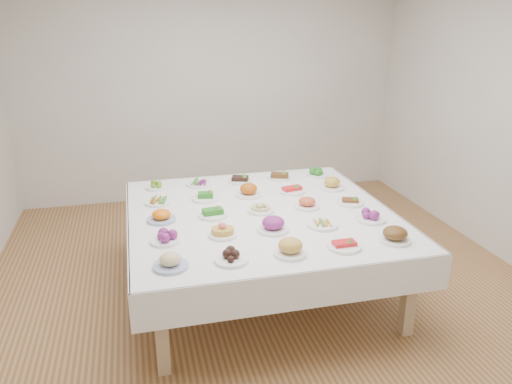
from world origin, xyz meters
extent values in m
plane|color=#A67545|center=(0.00, 0.00, 0.00)|extent=(5.00, 5.00, 0.00)
cube|color=silver|center=(0.00, 2.50, 1.40)|extent=(5.00, 0.02, 2.80)
cube|color=silver|center=(0.00, -2.50, 1.40)|extent=(5.00, 0.02, 2.80)
cube|color=white|center=(-0.04, -0.13, 0.72)|extent=(2.22, 2.22, 0.06)
cube|color=white|center=(-0.04, 0.98, 0.61)|extent=(2.24, 0.01, 0.28)
cube|color=white|center=(-0.04, -1.24, 0.61)|extent=(2.24, 0.02, 0.28)
cube|color=white|center=(1.07, -0.13, 0.61)|extent=(0.02, 2.24, 0.28)
cube|color=white|center=(-1.15, -0.13, 0.61)|extent=(0.02, 2.24, 0.28)
cube|color=tan|center=(-0.97, -1.06, 0.34)|extent=(0.09, 0.09, 0.69)
cube|color=tan|center=(0.89, -1.06, 0.34)|extent=(0.09, 0.09, 0.69)
cube|color=tan|center=(-0.97, 0.80, 0.34)|extent=(0.09, 0.09, 0.69)
cube|color=tan|center=(0.89, 0.80, 0.34)|extent=(0.09, 0.09, 0.69)
cylinder|color=#4C66B2|center=(-0.88, -0.96, 0.76)|extent=(0.24, 0.24, 0.02)
cylinder|color=white|center=(-0.46, -0.97, 0.76)|extent=(0.23, 0.23, 0.02)
cylinder|color=white|center=(-0.04, -0.97, 0.76)|extent=(0.24, 0.24, 0.02)
cylinder|color=white|center=(0.37, -0.96, 0.76)|extent=(0.24, 0.24, 0.02)
cylinder|color=white|center=(0.79, -0.95, 0.76)|extent=(0.23, 0.23, 0.02)
cylinder|color=white|center=(-0.88, -0.54, 0.76)|extent=(0.23, 0.23, 0.02)
cylinder|color=white|center=(-0.45, -0.55, 0.76)|extent=(0.21, 0.21, 0.02)
cylinder|color=white|center=(-0.04, -0.54, 0.76)|extent=(0.25, 0.25, 0.02)
cylinder|color=white|center=(0.37, -0.55, 0.76)|extent=(0.25, 0.25, 0.02)
cylinder|color=white|center=(0.80, -0.54, 0.76)|extent=(0.24, 0.24, 0.02)
cylinder|color=#4C66B2|center=(-0.88, -0.13, 0.76)|extent=(0.23, 0.23, 0.02)
cylinder|color=white|center=(-0.45, -0.13, 0.76)|extent=(0.24, 0.24, 0.02)
cylinder|color=white|center=(-0.04, -0.12, 0.76)|extent=(0.23, 0.23, 0.02)
cylinder|color=white|center=(0.38, -0.13, 0.76)|extent=(0.23, 0.23, 0.02)
cylinder|color=white|center=(0.79, -0.14, 0.76)|extent=(0.24, 0.24, 0.02)
cylinder|color=white|center=(-0.88, 0.29, 0.76)|extent=(0.23, 0.23, 0.02)
cylinder|color=white|center=(-0.45, 0.29, 0.76)|extent=(0.25, 0.25, 0.02)
cylinder|color=white|center=(-0.04, 0.29, 0.76)|extent=(0.24, 0.24, 0.02)
cylinder|color=white|center=(0.38, 0.28, 0.76)|extent=(0.24, 0.24, 0.02)
cylinder|color=white|center=(0.79, 0.29, 0.76)|extent=(0.24, 0.24, 0.02)
cylinder|color=white|center=(-0.86, 0.71, 0.76)|extent=(0.22, 0.22, 0.02)
cylinder|color=white|center=(-0.45, 0.71, 0.76)|extent=(0.25, 0.25, 0.02)
cylinder|color=white|center=(-0.04, 0.70, 0.76)|extent=(0.23, 0.23, 0.02)
cylinder|color=white|center=(0.38, 0.69, 0.76)|extent=(0.22, 0.22, 0.02)
cylinder|color=white|center=(0.79, 0.70, 0.76)|extent=(0.22, 0.22, 0.02)
camera|label=1|loc=(-1.05, -3.99, 2.35)|focal=35.00mm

